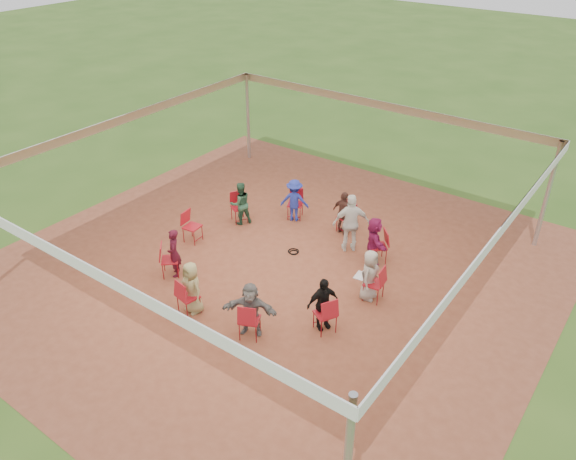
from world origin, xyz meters
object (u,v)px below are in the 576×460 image
Objects in this scene: chair_3 at (295,204)px; person_seated_8 at (323,304)px; chair_4 at (239,207)px; person_seated_1 at (374,240)px; person_seated_4 at (240,203)px; chair_2 at (346,218)px; person_seated_0 at (370,275)px; chair_1 at (378,246)px; person_seated_7 at (251,309)px; person_seated_5 at (174,253)px; chair_5 at (192,227)px; person_seated_3 at (294,200)px; chair_6 at (170,260)px; chair_8 at (250,320)px; laptop at (363,274)px; chair_0 at (374,283)px; chair_9 at (325,314)px; chair_7 at (188,297)px; cable_coil at (294,252)px; person_seated_6 at (192,288)px; standing_person at (351,223)px; person_seated_2 at (344,213)px.

person_seated_8 is at bearing 107.56° from chair_3.
person_seated_1 is (4.12, 0.43, 0.19)m from chair_4.
chair_4 is 0.71× the size of person_seated_4.
person_seated_0 is at bearing 142.15° from chair_2.
chair_1 is at bearing 126.00° from chair_4.
person_seated_7 is at bearing 107.56° from chair_2.
chair_2 is at bearing 18.00° from chair_1.
person_seated_4 is 1.00× the size of person_seated_5.
chair_5 is 4.88m from person_seated_8.
person_seated_3 is 1.00× the size of person_seated_5.
person_seated_0 reaches higher than chair_6.
laptop is (1.22, 2.66, 0.16)m from chair_8.
laptop is at bearing 90.00° from chair_5.
chair_0 and chair_9 have the same top height.
chair_1 and chair_7 have the same top height.
person_seated_4 is (-4.48, 2.49, 0.19)m from chair_9.
chair_4 and chair_5 have the same top height.
person_seated_4 is (-4.67, 0.92, 0.00)m from person_seated_0.
person_seated_7 reaches higher than cable_coil.
standing_person reaches higher than person_seated_6.
cable_coil is (2.13, -0.38, -0.62)m from person_seated_4.
person_seated_0 is 1.00× the size of person_seated_8.
person_seated_5 is 3.16m from cable_coil.
person_seated_1 reaches higher than chair_5.
person_seated_5 is (0.09, 0.08, 0.19)m from chair_6.
chair_8 and chair_9 have the same top height.
chair_3 is at bearing -90.00° from person_seated_3.
person_seated_2 is at bearing 107.56° from chair_6.
chair_4 is 2.33× the size of cable_coil.
person_seated_3 reaches higher than chair_3.
cable_coil is (-1.13, -0.99, -0.80)m from standing_person.
chair_2 is 5.24m from chair_7.
person_seated_3 and person_seated_4 have the same top height.
person_seated_8 is (0.35, -2.92, 0.00)m from person_seated_1.
chair_1 is 0.71× the size of person_seated_5.
chair_3 is 1.00× the size of chair_8.
chair_6 and chair_8 have the same top height.
person_seated_2 is 4.05m from person_seated_8.
chair_1 is 4.15m from person_seated_4.
chair_9 is (1.19, 1.10, 0.00)m from chair_8.
cable_coil is at bearing 107.53° from chair_5.
chair_7 is at bearing 108.00° from chair_1.
chair_0 is 0.71× the size of person_seated_1.
chair_4 is 1.62m from chair_5.
person_seated_1 is at bearing 37.85° from chair_9.
person_seated_8 is at bearing 72.44° from chair_5.
person_seated_7 and person_seated_8 have the same top height.
person_seated_4 reaches higher than chair_3.
person_seated_0 is 0.16m from laptop.
chair_5 is at bearing 144.00° from chair_7.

